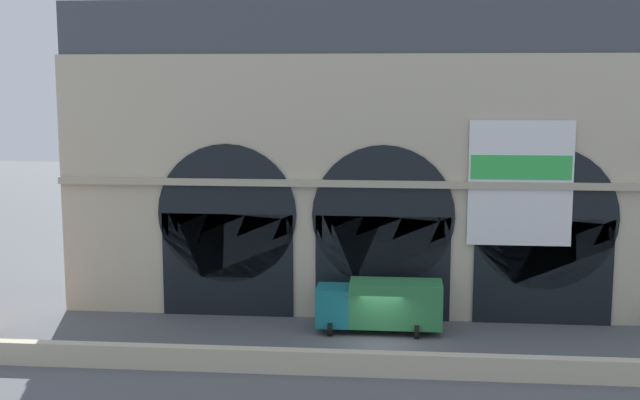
# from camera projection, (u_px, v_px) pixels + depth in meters

# --- Properties ---
(ground_plane) EXTENTS (200.00, 200.00, 0.00)m
(ground_plane) POSITION_uv_depth(u_px,v_px,m) (380.00, 344.00, 47.17)
(ground_plane) COLOR #54565B
(quay_parapet_wall) EXTENTS (90.00, 0.70, 1.24)m
(quay_parapet_wall) POSITION_uv_depth(u_px,v_px,m) (378.00, 364.00, 42.04)
(quay_parapet_wall) COLOR beige
(quay_parapet_wall) RESTS_ON ground
(station_building) EXTENTS (41.45, 5.85, 19.97)m
(station_building) POSITION_uv_depth(u_px,v_px,m) (385.00, 162.00, 53.34)
(station_building) COLOR beige
(station_building) RESTS_ON ground
(box_truck_center) EXTENTS (7.50, 2.91, 3.12)m
(box_truck_center) POSITION_uv_depth(u_px,v_px,m) (381.00, 304.00, 49.20)
(box_truck_center) COLOR #19727A
(box_truck_center) RESTS_ON ground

